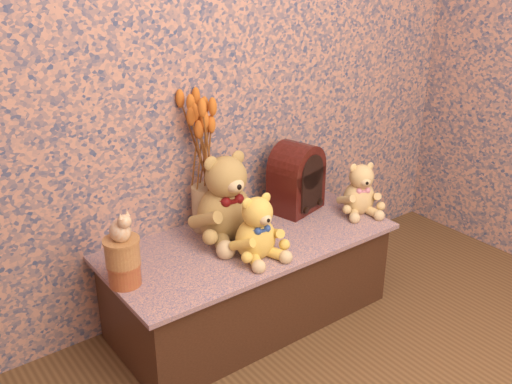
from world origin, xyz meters
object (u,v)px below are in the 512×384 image
teddy_large (224,192)px  teddy_small (360,185)px  teddy_medium (256,223)px  ceramic_vase (206,208)px  biscuit_tin_lower (125,274)px  cat_figurine (119,225)px  cathedral_radio (296,177)px

teddy_large → teddy_small: bearing=-11.3°
teddy_medium → teddy_small: 0.64m
ceramic_vase → biscuit_tin_lower: ceramic_vase is taller
teddy_large → cat_figurine: bearing=-164.9°
cathedral_radio → biscuit_tin_lower: bearing=173.1°
teddy_medium → cathedral_radio: bearing=32.1°
teddy_large → ceramic_vase: (-0.03, 0.10, -0.10)m
cathedral_radio → ceramic_vase: cathedral_radio is taller
cathedral_radio → cat_figurine: 0.96m
teddy_medium → biscuit_tin_lower: 0.55m
teddy_large → cat_figurine: teddy_large is taller
teddy_small → ceramic_vase: (-0.68, 0.28, -0.03)m
cathedral_radio → biscuit_tin_lower: 0.96m
cathedral_radio → teddy_large: bearing=168.5°
cat_figurine → ceramic_vase: bearing=5.6°
teddy_large → teddy_medium: (0.00, -0.22, -0.06)m
teddy_small → biscuit_tin_lower: bearing=-159.3°
teddy_small → ceramic_vase: teddy_small is taller
ceramic_vase → teddy_medium: bearing=-83.8°
teddy_large → ceramic_vase: size_ratio=2.01×
teddy_medium → ceramic_vase: teddy_medium is taller
teddy_large → cathedral_radio: 0.42m
teddy_small → cathedral_radio: 0.30m
teddy_medium → cathedral_radio: 0.48m
teddy_large → cat_figurine: size_ratio=3.36×
ceramic_vase → biscuit_tin_lower: (-0.49, -0.20, -0.06)m
teddy_medium → teddy_small: size_ratio=1.09×
teddy_small → ceramic_vase: bearing=-178.0°
ceramic_vase → cat_figurine: 0.55m
teddy_large → cathedral_radio: size_ratio=1.23×
ceramic_vase → cat_figurine: (-0.49, -0.20, 0.15)m
ceramic_vase → cat_figurine: bearing=-157.3°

